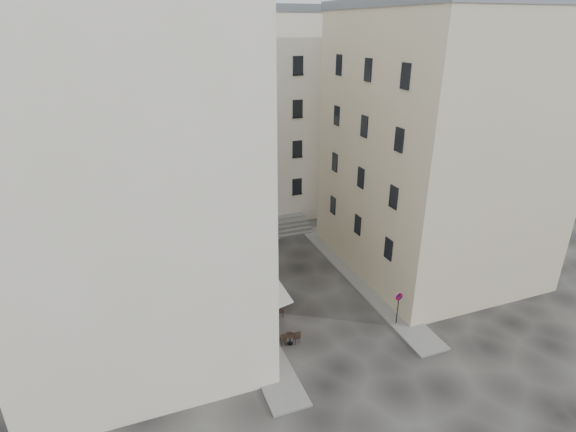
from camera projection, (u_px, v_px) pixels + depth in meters
name	position (u px, v px, depth m)	size (l,w,h in m)	color
ground	(319.00, 312.00, 28.92)	(90.00, 90.00, 0.00)	black
sidewalk_left	(236.00, 293.00, 30.88)	(2.00, 22.00, 0.12)	slate
sidewalk_right	(358.00, 276.00, 32.94)	(2.00, 18.00, 0.12)	slate
building_left	(123.00, 161.00, 24.05)	(12.20, 16.20, 20.60)	beige
building_right	(438.00, 144.00, 31.69)	(12.20, 14.20, 18.60)	#C1B48F
building_back	(227.00, 116.00, 41.30)	(18.20, 10.20, 18.60)	beige
cafe_storefront	(249.00, 292.00, 27.64)	(1.74, 7.30, 3.50)	#490F0A
stone_steps	(261.00, 230.00, 39.59)	(9.00, 3.15, 0.80)	#5D5B58
bollard_near	(277.00, 325.00, 26.80)	(0.12, 0.12, 0.98)	black
bollard_mid	(259.00, 295.00, 29.81)	(0.12, 0.12, 0.98)	black
bollard_far	(245.00, 270.00, 32.82)	(0.12, 0.12, 0.98)	black
no_parking_sign	(398.00, 302.00, 27.04)	(0.53, 0.11, 2.31)	black
bistro_table_a	(290.00, 338.00, 25.87)	(1.18, 0.55, 0.83)	black
bistro_table_b	(273.00, 312.00, 28.12)	(1.33, 0.62, 0.93)	black
bistro_table_c	(262.00, 309.00, 28.52)	(1.15, 0.54, 0.81)	black
bistro_table_d	(256.00, 288.00, 30.68)	(1.42, 0.67, 1.00)	black
bistro_table_e	(245.00, 280.00, 31.68)	(1.34, 0.63, 0.95)	black
pedestrian	(257.00, 284.00, 30.24)	(0.71, 0.47, 1.96)	black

